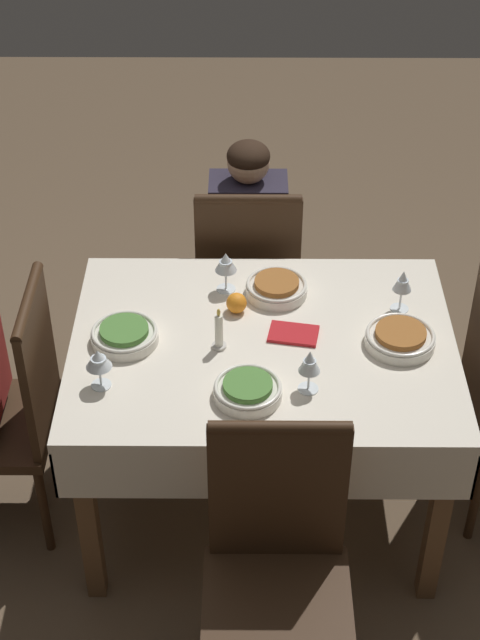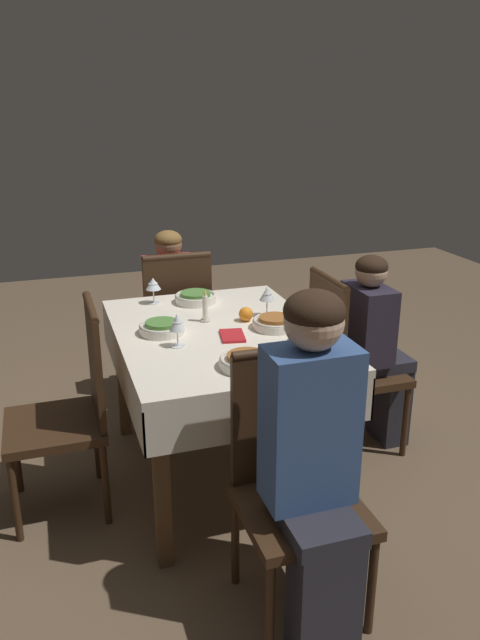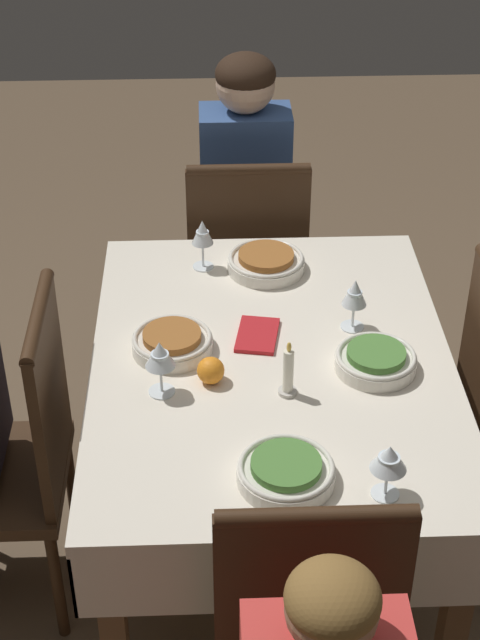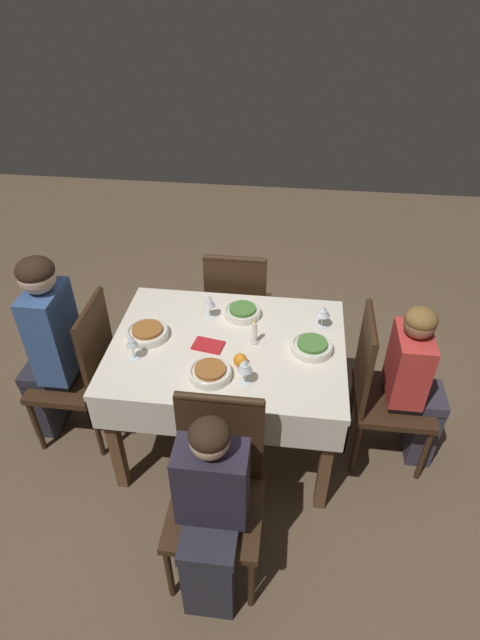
% 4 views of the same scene
% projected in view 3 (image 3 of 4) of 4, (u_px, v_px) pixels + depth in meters
% --- Properties ---
extents(ground_plane, '(8.00, 8.00, 0.00)m').
position_uv_depth(ground_plane, '(268.00, 561.00, 2.96)').
color(ground_plane, brown).
extents(dining_table, '(1.24, 0.93, 0.77)m').
position_uv_depth(dining_table, '(272.00, 389.00, 2.58)').
color(dining_table, silver).
rests_on(dining_table, ground_plane).
extents(chair_east, '(0.43, 0.43, 0.97)m').
position_uv_depth(chair_east, '(246.00, 269.00, 3.36)').
color(chair_east, '#382314').
rests_on(chair_east, ground_plane).
extents(chair_north, '(0.43, 0.43, 0.97)m').
position_uv_depth(chair_north, '(13.00, 451.00, 2.61)').
color(chair_north, '#382314').
rests_on(chair_north, ground_plane).
extents(person_adult_denim, '(0.34, 0.30, 1.24)m').
position_uv_depth(person_adult_denim, '(244.00, 201.00, 3.39)').
color(person_adult_denim, '#282833').
rests_on(person_adult_denim, ground_plane).
extents(bowl_east, '(0.23, 0.23, 0.06)m').
position_uv_depth(bowl_east, '(266.00, 262.00, 2.87)').
color(bowl_east, silver).
rests_on(bowl_east, dining_table).
extents(wine_glass_east, '(0.06, 0.06, 0.16)m').
position_uv_depth(wine_glass_east, '(202.00, 234.00, 2.84)').
color(wine_glass_east, white).
rests_on(wine_glass_east, dining_table).
extents(bowl_west, '(0.22, 0.22, 0.06)m').
position_uv_depth(bowl_west, '(288.00, 471.00, 2.15)').
color(bowl_west, silver).
rests_on(bowl_west, dining_table).
extents(wine_glass_west, '(0.08, 0.08, 0.14)m').
position_uv_depth(wine_glass_west, '(389.00, 459.00, 2.07)').
color(wine_glass_west, white).
rests_on(wine_glass_west, dining_table).
extents(bowl_north, '(0.21, 0.21, 0.06)m').
position_uv_depth(bowl_north, '(172.00, 342.00, 2.54)').
color(bowl_north, silver).
rests_on(bowl_north, dining_table).
extents(wine_glass_north, '(0.07, 0.07, 0.15)m').
position_uv_depth(wine_glass_north, '(160.00, 356.00, 2.35)').
color(wine_glass_north, white).
rests_on(wine_glass_north, dining_table).
extents(bowl_south, '(0.21, 0.21, 0.06)m').
position_uv_depth(bowl_south, '(376.00, 360.00, 2.48)').
color(bowl_south, silver).
rests_on(bowl_south, dining_table).
extents(wine_glass_south, '(0.07, 0.07, 0.15)m').
position_uv_depth(wine_glass_south, '(355.00, 294.00, 2.58)').
color(wine_glass_south, white).
rests_on(wine_glass_south, dining_table).
extents(candle_centerpiece, '(0.05, 0.05, 0.15)m').
position_uv_depth(candle_centerpiece, '(288.00, 374.00, 2.38)').
color(candle_centerpiece, beige).
rests_on(candle_centerpiece, dining_table).
extents(orange_fruit, '(0.07, 0.07, 0.07)m').
position_uv_depth(orange_fruit, '(211.00, 370.00, 2.43)').
color(orange_fruit, orange).
rests_on(orange_fruit, dining_table).
extents(napkin_red_folded, '(0.17, 0.13, 0.01)m').
position_uv_depth(napkin_red_folded, '(257.00, 335.00, 2.60)').
color(napkin_red_folded, red).
rests_on(napkin_red_folded, dining_table).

